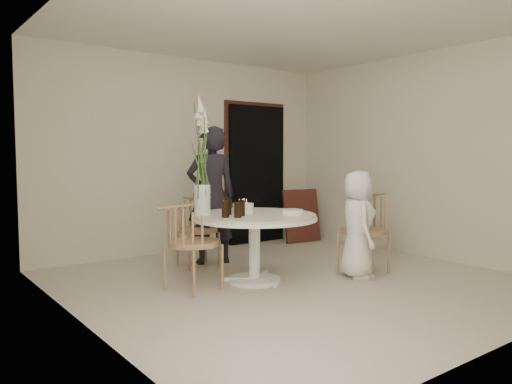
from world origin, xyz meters
TOP-DOWN VIEW (x-y plane):
  - ground at (0.00, 0.00)m, footprint 4.50×4.50m
  - room_shell at (0.00, 0.00)m, footprint 4.50×4.50m
  - doorway at (1.15, 2.19)m, footprint 1.00×0.10m
  - door_trim at (1.15, 2.23)m, footprint 1.12×0.03m
  - table at (-0.35, 0.25)m, footprint 1.33×1.33m
  - picture_frame at (1.71, 1.77)m, footprint 0.64×0.27m
  - chair_far at (-0.44, 1.37)m, footprint 0.50×0.53m
  - chair_right at (0.98, -0.19)m, footprint 0.60×0.57m
  - chair_left at (-1.15, 0.32)m, footprint 0.60×0.57m
  - girl at (-0.22, 1.32)m, footprint 0.71×0.56m
  - boy at (0.67, -0.29)m, footprint 0.62×0.69m
  - birthday_cake at (-0.42, 0.36)m, footprint 0.22×0.22m
  - cola_tumbler_a at (-0.67, 0.10)m, footprint 0.08×0.08m
  - cola_tumbler_b at (-0.56, 0.19)m, footprint 0.09×0.09m
  - cola_tumbler_c at (-0.77, 0.18)m, footprint 0.09×0.09m
  - cola_tumbler_d at (-0.60, 0.38)m, footprint 0.10×0.10m
  - plate_stack at (-0.10, -0.07)m, footprint 0.24×0.24m
  - flower_vase at (-0.83, 0.51)m, footprint 0.17×0.17m

SIDE VIEW (x-z plane):
  - ground at x=0.00m, z-range 0.00..0.00m
  - picture_frame at x=1.71m, z-range 0.00..0.82m
  - chair_far at x=-0.44m, z-range 0.12..0.95m
  - chair_left at x=-1.15m, z-range 0.13..1.01m
  - chair_right at x=0.98m, z-range 0.13..1.04m
  - boy at x=0.67m, z-range 0.00..1.19m
  - table at x=-0.35m, z-range 0.25..0.98m
  - plate_stack at x=-0.10m, z-range 0.73..0.79m
  - birthday_cake at x=-0.42m, z-range 0.71..0.86m
  - cola_tumbler_a at x=-0.67m, z-range 0.73..0.89m
  - cola_tumbler_b at x=-0.56m, z-range 0.73..0.89m
  - cola_tumbler_c at x=-0.77m, z-range 0.73..0.89m
  - cola_tumbler_d at x=-0.60m, z-range 0.73..0.90m
  - girl at x=-0.22m, z-range 0.00..1.70m
  - doorway at x=1.15m, z-range 0.00..2.10m
  - door_trim at x=1.15m, z-range 0.00..2.22m
  - flower_vase at x=-0.83m, z-range 0.66..1.92m
  - room_shell at x=0.00m, z-range -0.63..3.87m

